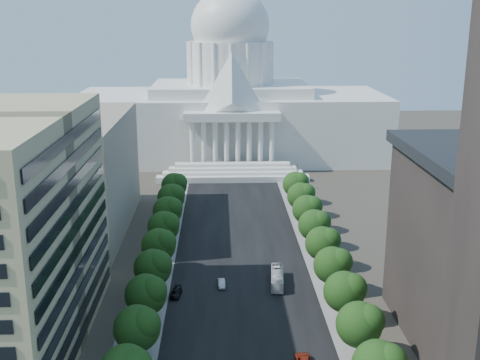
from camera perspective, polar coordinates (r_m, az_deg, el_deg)
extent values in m
cube|color=black|center=(151.62, -0.18, -5.81)|extent=(30.00, 260.00, 0.01)
cube|color=gray|center=(152.25, -7.38, -5.85)|extent=(8.00, 260.00, 0.02)
cube|color=gray|center=(153.35, 6.97, -5.68)|extent=(8.00, 260.00, 0.02)
cube|color=white|center=(240.10, -0.90, 5.23)|extent=(120.00, 50.00, 25.00)
cube|color=white|center=(237.98, -0.92, 8.67)|extent=(60.00, 40.00, 4.00)
cube|color=white|center=(212.14, -0.77, 6.07)|extent=(34.00, 8.00, 3.00)
cylinder|color=white|center=(237.02, -0.93, 11.07)|extent=(32.00, 32.00, 16.00)
ellipsoid|color=white|center=(236.38, -0.94, 14.45)|extent=(30.00, 30.00, 27.60)
cube|color=gray|center=(162.41, -17.48, 0.47)|extent=(38.00, 52.00, 30.00)
cylinder|color=#33261C|center=(103.19, -9.63, -15.97)|extent=(0.56, 0.56, 2.94)
sphere|color=black|center=(100.85, -9.75, -13.69)|extent=(7.60, 7.60, 7.60)
sphere|color=black|center=(99.47, -9.06, -13.34)|extent=(5.32, 5.32, 5.32)
cylinder|color=#33261C|center=(113.53, -8.84, -12.83)|extent=(0.56, 0.56, 2.94)
sphere|color=black|center=(111.40, -8.94, -10.70)|extent=(7.60, 7.60, 7.60)
sphere|color=black|center=(110.07, -8.31, -10.35)|extent=(5.32, 5.32, 5.32)
cylinder|color=#33261C|center=(124.16, -8.20, -10.22)|extent=(0.56, 0.56, 2.94)
sphere|color=black|center=(122.22, -8.28, -8.23)|extent=(7.60, 7.60, 7.60)
sphere|color=black|center=(120.93, -7.71, -7.89)|extent=(5.32, 5.32, 5.32)
cylinder|color=#33261C|center=(135.02, -7.67, -8.03)|extent=(0.56, 0.56, 2.94)
sphere|color=black|center=(133.24, -7.74, -6.17)|extent=(7.60, 7.60, 7.60)
sphere|color=black|center=(131.99, -7.21, -5.83)|extent=(5.32, 5.32, 5.32)
cylinder|color=#33261C|center=(146.06, -7.22, -6.16)|extent=(0.56, 0.56, 2.94)
sphere|color=black|center=(144.41, -7.28, -4.43)|extent=(7.60, 7.60, 7.60)
sphere|color=black|center=(143.20, -6.79, -4.10)|extent=(5.32, 5.32, 5.32)
cylinder|color=#33261C|center=(157.24, -6.84, -4.56)|extent=(0.56, 0.56, 2.94)
sphere|color=black|center=(155.71, -6.90, -2.93)|extent=(7.60, 7.60, 7.60)
sphere|color=black|center=(154.53, -6.44, -2.62)|extent=(5.32, 5.32, 5.32)
cylinder|color=#33261C|center=(168.54, -6.51, -3.17)|extent=(0.56, 0.56, 2.94)
sphere|color=black|center=(167.11, -6.56, -1.64)|extent=(7.60, 7.60, 7.60)
sphere|color=black|center=(165.95, -6.13, -1.34)|extent=(5.32, 5.32, 5.32)
cylinder|color=#33261C|center=(179.92, -6.23, -1.96)|extent=(0.56, 0.56, 2.94)
sphere|color=black|center=(178.59, -6.27, -0.52)|extent=(7.60, 7.60, 7.60)
sphere|color=black|center=(177.45, -5.87, -0.23)|extent=(5.32, 5.32, 5.32)
cylinder|color=#33261C|center=(104.72, 11.08, -15.54)|extent=(0.56, 0.56, 2.94)
sphere|color=black|center=(102.41, 11.21, -13.28)|extent=(7.60, 7.60, 7.60)
sphere|color=black|center=(101.53, 12.09, -12.87)|extent=(5.32, 5.32, 5.32)
cylinder|color=#33261C|center=(114.92, 9.73, -12.50)|extent=(0.56, 0.56, 2.94)
sphere|color=black|center=(112.81, 9.84, -10.39)|extent=(7.60, 7.60, 7.60)
sphere|color=black|center=(111.93, 10.62, -10.00)|extent=(5.32, 5.32, 5.32)
cylinder|color=#33261C|center=(125.43, 8.64, -9.96)|extent=(0.56, 0.56, 2.94)
sphere|color=black|center=(123.51, 8.72, -7.99)|extent=(7.60, 7.60, 7.60)
sphere|color=black|center=(122.63, 9.43, -7.62)|extent=(5.32, 5.32, 5.32)
cylinder|color=#33261C|center=(136.19, 7.73, -7.82)|extent=(0.56, 0.56, 2.94)
sphere|color=black|center=(134.42, 7.80, -5.97)|extent=(7.60, 7.60, 7.60)
sphere|color=black|center=(133.55, 8.43, -5.62)|extent=(5.32, 5.32, 5.32)
cylinder|color=#33261C|center=(147.15, 6.96, -5.99)|extent=(0.56, 0.56, 2.94)
sphere|color=black|center=(145.51, 7.02, -4.26)|extent=(7.60, 7.60, 7.60)
sphere|color=black|center=(144.64, 7.60, -3.93)|extent=(5.32, 5.32, 5.32)
cylinder|color=#33261C|center=(158.25, 6.30, -4.41)|extent=(0.56, 0.56, 2.94)
sphere|color=black|center=(156.73, 6.35, -2.79)|extent=(7.60, 7.60, 7.60)
sphere|color=black|center=(155.86, 6.88, -2.47)|extent=(5.32, 5.32, 5.32)
cylinder|color=#33261C|center=(169.48, 5.73, -3.04)|extent=(0.56, 0.56, 2.94)
sphere|color=black|center=(168.06, 5.77, -1.52)|extent=(7.60, 7.60, 7.60)
sphere|color=black|center=(167.20, 6.27, -1.22)|extent=(5.32, 5.32, 5.32)
cylinder|color=#33261C|center=(180.81, 5.23, -1.84)|extent=(0.56, 0.56, 2.94)
sphere|color=black|center=(179.48, 5.27, -0.41)|extent=(7.60, 7.60, 7.60)
sphere|color=black|center=(178.62, 5.73, -0.12)|extent=(5.32, 5.32, 5.32)
cylinder|color=gray|center=(102.94, 12.69, -14.27)|extent=(0.18, 0.18, 9.00)
cylinder|color=gray|center=(100.62, 12.16, -12.19)|extent=(2.40, 0.14, 0.14)
sphere|color=gray|center=(100.42, 11.53, -12.28)|extent=(0.44, 0.44, 0.44)
cylinder|color=gray|center=(124.65, 9.84, -8.66)|extent=(0.18, 0.18, 9.00)
cylinder|color=gray|center=(122.74, 9.38, -6.84)|extent=(2.40, 0.14, 0.14)
sphere|color=gray|center=(122.57, 8.87, -6.90)|extent=(0.44, 0.44, 0.44)
cylinder|color=gray|center=(147.41, 7.90, -4.72)|extent=(0.18, 0.18, 9.00)
cylinder|color=gray|center=(145.80, 7.49, -3.15)|extent=(2.40, 0.14, 0.14)
sphere|color=gray|center=(145.65, 7.07, -3.19)|extent=(0.44, 0.44, 0.44)
cylinder|color=gray|center=(170.79, 6.50, -1.85)|extent=(0.18, 0.18, 9.00)
cylinder|color=gray|center=(169.40, 6.14, -0.47)|extent=(2.40, 0.14, 0.14)
sphere|color=gray|center=(169.28, 5.77, -0.50)|extent=(0.44, 0.44, 0.44)
cylinder|color=gray|center=(194.58, 5.44, 0.33)|extent=(0.18, 0.18, 9.00)
cylinder|color=gray|center=(193.36, 5.12, 1.55)|extent=(2.40, 0.14, 0.14)
sphere|color=gray|center=(193.25, 4.80, 1.52)|extent=(0.44, 0.44, 0.44)
imported|color=#A3A6AB|center=(127.32, -1.75, -9.78)|extent=(1.60, 4.15, 1.35)
imported|color=black|center=(123.95, -6.09, -10.58)|extent=(2.56, 5.06, 1.41)
imported|color=silver|center=(128.08, 3.54, -9.24)|extent=(3.46, 10.92, 2.99)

